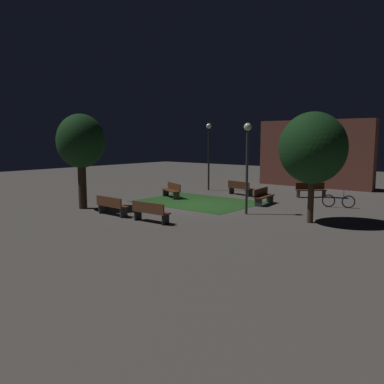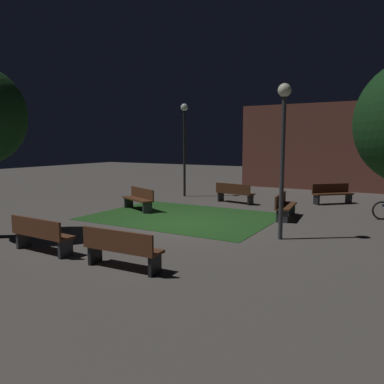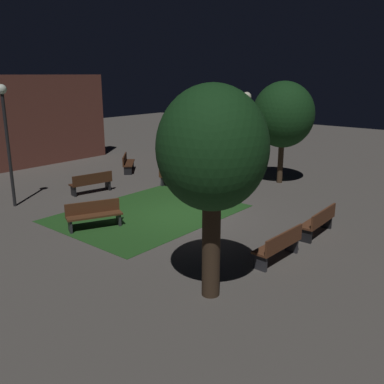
% 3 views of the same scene
% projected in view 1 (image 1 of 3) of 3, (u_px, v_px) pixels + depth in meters
% --- Properties ---
extents(ground_plane, '(60.00, 60.00, 0.00)m').
position_uv_depth(ground_plane, '(195.00, 205.00, 21.38)').
color(ground_plane, '#56514C').
extents(grass_lawn, '(6.45, 4.88, 0.01)m').
position_uv_depth(grass_lawn, '(198.00, 202.00, 22.56)').
color(grass_lawn, '#23511E').
rests_on(grass_lawn, ground).
extents(bench_lawn_edge, '(1.82, 0.55, 0.88)m').
position_uv_depth(bench_lawn_edge, '(111.00, 205.00, 18.52)').
color(bench_lawn_edge, brown).
rests_on(bench_lawn_edge, ground).
extents(bench_by_lamp, '(1.81, 0.53, 0.88)m').
position_uv_depth(bench_by_lamp, '(150.00, 211.00, 16.94)').
color(bench_by_lamp, brown).
rests_on(bench_by_lamp, ground).
extents(bench_front_left, '(1.86, 0.82, 0.88)m').
position_uv_depth(bench_front_left, '(240.00, 188.00, 25.21)').
color(bench_front_left, '#422314').
rests_on(bench_front_left, ground).
extents(bench_path_side, '(1.64, 1.59, 0.88)m').
position_uv_depth(bench_path_side, '(311.00, 189.00, 24.37)').
color(bench_path_side, '#422314').
rests_on(bench_path_side, ground).
extents(bench_front_right, '(1.84, 1.19, 0.88)m').
position_uv_depth(bench_front_right, '(172.00, 190.00, 24.11)').
color(bench_front_right, '#512D19').
rests_on(bench_front_right, ground).
extents(bench_corner, '(0.68, 1.84, 0.88)m').
position_uv_depth(bench_corner, '(263.00, 196.00, 21.63)').
color(bench_corner, '#512D19').
rests_on(bench_corner, ground).
extents(tree_near_wall, '(2.40, 2.40, 4.77)m').
position_uv_depth(tree_near_wall, '(81.00, 142.00, 20.03)').
color(tree_near_wall, '#38281C').
rests_on(tree_near_wall, ground).
extents(tree_back_right, '(2.79, 2.79, 4.64)m').
position_uv_depth(tree_back_right, '(313.00, 148.00, 16.57)').
color(tree_back_right, '#423021').
rests_on(tree_back_right, ground).
extents(lamp_post_path_center, '(0.36, 0.36, 4.25)m').
position_uv_depth(lamp_post_path_center, '(247.00, 152.00, 18.53)').
color(lamp_post_path_center, '#333338').
rests_on(lamp_post_path_center, ground).
extents(lamp_post_plaza_east, '(0.36, 0.36, 4.58)m').
position_uv_depth(lamp_post_plaza_east, '(209.00, 145.00, 27.38)').
color(lamp_post_plaza_east, black).
rests_on(lamp_post_plaza_east, ground).
extents(bicycle, '(1.56, 0.58, 0.93)m').
position_uv_depth(bicycle, '(338.00, 201.00, 20.67)').
color(bicycle, black).
rests_on(bicycle, ground).
extents(building_wall_backdrop, '(8.47, 0.80, 4.89)m').
position_uv_depth(building_wall_backdrop, '(314.00, 154.00, 29.22)').
color(building_wall_backdrop, brown).
rests_on(building_wall_backdrop, ground).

